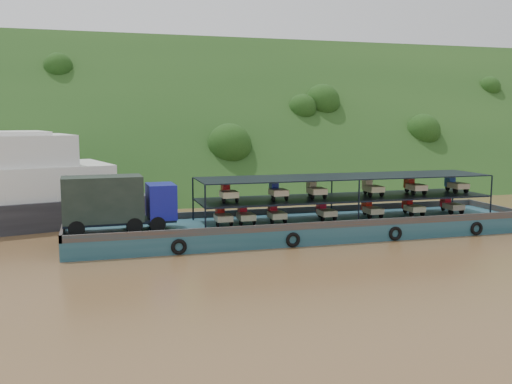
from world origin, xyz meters
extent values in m
plane|color=brown|center=(0.00, 0.00, 0.00)|extent=(160.00, 160.00, 0.00)
cube|color=#173714|center=(0.00, 36.00, 0.00)|extent=(140.00, 39.60, 39.60)
cube|color=#153F4A|center=(0.95, 0.44, 0.60)|extent=(35.00, 7.00, 1.20)
cube|color=#592D19|center=(0.95, 3.84, 1.45)|extent=(35.00, 0.20, 0.50)
cube|color=#592D19|center=(0.95, -2.96, 1.45)|extent=(35.00, 0.20, 0.50)
cube|color=#592D19|center=(18.35, 0.44, 1.45)|extent=(0.20, 7.00, 0.50)
cube|color=#592D19|center=(-16.45, 0.44, 1.45)|extent=(0.20, 7.00, 0.50)
torus|color=black|center=(-9.05, -3.11, 0.55)|extent=(1.06, 0.26, 1.06)
torus|color=black|center=(-1.05, -3.11, 0.55)|extent=(1.06, 0.26, 1.06)
torus|color=black|center=(6.95, -3.11, 0.55)|extent=(1.06, 0.26, 1.06)
torus|color=black|center=(13.95, -3.11, 0.55)|extent=(1.06, 0.26, 1.06)
cylinder|color=black|center=(-15.51, -1.23, 1.75)|extent=(1.12, 0.42, 1.11)
cylinder|color=black|center=(-15.59, 1.09, 1.75)|extent=(1.12, 0.42, 1.11)
cylinder|color=black|center=(-11.75, -1.11, 1.75)|extent=(1.12, 0.42, 1.11)
cylinder|color=black|center=(-11.83, 1.21, 1.75)|extent=(1.12, 0.42, 1.11)
cylinder|color=black|center=(-10.20, -1.06, 1.75)|extent=(1.12, 0.42, 1.11)
cylinder|color=black|center=(-10.28, 1.26, 1.75)|extent=(1.12, 0.42, 1.11)
cube|color=black|center=(-12.67, 0.02, 1.92)|extent=(7.60, 2.68, 0.22)
cube|color=navy|center=(-9.80, 0.12, 3.19)|extent=(1.97, 2.72, 2.44)
cube|color=black|center=(-8.86, 0.15, 3.64)|extent=(0.14, 2.21, 1.00)
cube|color=black|center=(-13.78, -0.01, 3.52)|extent=(5.40, 2.83, 3.10)
cube|color=black|center=(4.45, 0.44, 2.86)|extent=(23.00, 5.00, 0.12)
cube|color=black|center=(4.45, 0.44, 4.50)|extent=(23.00, 5.00, 0.08)
cylinder|color=black|center=(-7.05, -2.06, 2.85)|extent=(0.12, 0.12, 3.30)
cylinder|color=black|center=(-7.05, 2.94, 2.85)|extent=(0.12, 0.12, 3.30)
cylinder|color=black|center=(4.45, -2.06, 2.85)|extent=(0.12, 0.12, 3.30)
cylinder|color=black|center=(4.45, 2.94, 2.85)|extent=(0.12, 0.12, 3.30)
cylinder|color=black|center=(15.95, -2.06, 2.85)|extent=(0.12, 0.12, 3.30)
cylinder|color=black|center=(15.95, 2.94, 2.85)|extent=(0.12, 0.12, 3.30)
cylinder|color=black|center=(-5.32, 1.49, 1.46)|extent=(0.12, 0.52, 0.52)
cylinder|color=black|center=(-5.82, -0.31, 1.46)|extent=(0.14, 0.52, 0.52)
cylinder|color=black|center=(-4.82, -0.31, 1.46)|extent=(0.14, 0.52, 0.52)
cube|color=beige|center=(-5.32, 0.04, 1.80)|extent=(1.15, 1.50, 0.44)
cube|color=#B1100B|center=(-5.32, 1.19, 1.98)|extent=(0.55, 0.80, 0.80)
cube|color=#B1100B|center=(-5.32, 0.99, 2.48)|extent=(0.50, 0.10, 0.10)
cylinder|color=black|center=(-1.21, 1.49, 1.46)|extent=(0.12, 0.52, 0.52)
cylinder|color=black|center=(-1.71, -0.31, 1.46)|extent=(0.14, 0.52, 0.52)
cylinder|color=black|center=(-0.71, -0.31, 1.46)|extent=(0.14, 0.52, 0.52)
cube|color=beige|center=(-1.21, 0.04, 1.80)|extent=(1.15, 1.50, 0.44)
cube|color=red|center=(-1.21, 1.19, 1.98)|extent=(0.55, 0.80, 0.80)
cube|color=red|center=(-1.21, 0.99, 2.48)|extent=(0.50, 0.10, 0.10)
cylinder|color=black|center=(2.82, 1.49, 1.46)|extent=(0.12, 0.52, 0.52)
cylinder|color=black|center=(2.32, -0.31, 1.46)|extent=(0.14, 0.52, 0.52)
cylinder|color=black|center=(3.32, -0.31, 1.46)|extent=(0.14, 0.52, 0.52)
cube|color=beige|center=(2.82, 0.04, 1.80)|extent=(1.15, 1.50, 0.44)
cube|color=red|center=(2.82, 1.19, 1.98)|extent=(0.55, 0.80, 0.80)
cube|color=red|center=(2.82, 0.99, 2.48)|extent=(0.50, 0.10, 0.10)
cylinder|color=black|center=(6.75, 1.49, 1.46)|extent=(0.12, 0.52, 0.52)
cylinder|color=black|center=(6.25, -0.31, 1.46)|extent=(0.14, 0.52, 0.52)
cylinder|color=black|center=(7.25, -0.31, 1.46)|extent=(0.14, 0.52, 0.52)
cube|color=#CABC8F|center=(6.75, 0.04, 1.80)|extent=(1.15, 1.50, 0.44)
cube|color=red|center=(6.75, 1.19, 1.98)|extent=(0.55, 0.80, 0.80)
cube|color=red|center=(6.75, 0.99, 2.48)|extent=(0.50, 0.10, 0.10)
cylinder|color=black|center=(10.43, 1.49, 1.46)|extent=(0.12, 0.52, 0.52)
cylinder|color=black|center=(9.93, -0.31, 1.46)|extent=(0.14, 0.52, 0.52)
cylinder|color=black|center=(10.93, -0.31, 1.46)|extent=(0.14, 0.52, 0.52)
cube|color=beige|center=(10.43, 0.04, 1.80)|extent=(1.15, 1.50, 0.44)
cube|color=red|center=(10.43, 1.19, 1.98)|extent=(0.55, 0.80, 0.80)
cube|color=red|center=(10.43, 0.99, 2.48)|extent=(0.50, 0.10, 0.10)
cylinder|color=black|center=(14.05, 1.49, 1.46)|extent=(0.12, 0.52, 0.52)
cylinder|color=black|center=(13.55, -0.31, 1.46)|extent=(0.14, 0.52, 0.52)
cylinder|color=black|center=(14.55, -0.31, 1.46)|extent=(0.14, 0.52, 0.52)
cube|color=tan|center=(14.05, 0.04, 1.80)|extent=(1.15, 1.50, 0.44)
cube|color=red|center=(14.05, 1.19, 1.98)|extent=(0.55, 0.80, 0.80)
cube|color=red|center=(14.05, 0.99, 2.48)|extent=(0.50, 0.10, 0.10)
cylinder|color=black|center=(-3.60, 1.49, 1.46)|extent=(0.12, 0.52, 0.52)
cylinder|color=black|center=(-4.10, -0.31, 1.46)|extent=(0.14, 0.52, 0.52)
cylinder|color=black|center=(-3.10, -0.31, 1.46)|extent=(0.14, 0.52, 0.52)
cube|color=beige|center=(-3.60, 0.04, 1.80)|extent=(1.15, 1.50, 0.44)
cube|color=red|center=(-3.60, 1.19, 1.98)|extent=(0.55, 0.80, 0.80)
cube|color=red|center=(-3.60, 0.99, 2.48)|extent=(0.50, 0.10, 0.10)
cylinder|color=black|center=(-4.89, 1.49, 3.18)|extent=(0.12, 0.52, 0.52)
cylinder|color=black|center=(-5.39, -0.31, 3.18)|extent=(0.14, 0.52, 0.52)
cylinder|color=black|center=(-4.39, -0.31, 3.18)|extent=(0.14, 0.52, 0.52)
cube|color=beige|center=(-4.89, 0.04, 3.52)|extent=(1.15, 1.50, 0.44)
cube|color=#AA0B0E|center=(-4.89, 1.19, 3.70)|extent=(0.55, 0.80, 0.80)
cube|color=#AA0B0E|center=(-4.89, 0.99, 4.20)|extent=(0.50, 0.10, 0.10)
cylinder|color=black|center=(-1.10, 1.49, 3.18)|extent=(0.12, 0.52, 0.52)
cylinder|color=black|center=(-1.60, -0.31, 3.18)|extent=(0.14, 0.52, 0.52)
cylinder|color=black|center=(-0.60, -0.31, 3.18)|extent=(0.14, 0.52, 0.52)
cube|color=beige|center=(-1.10, 0.04, 3.52)|extent=(1.15, 1.50, 0.44)
cube|color=#1B29A5|center=(-1.10, 1.19, 3.70)|extent=(0.55, 0.80, 0.80)
cube|color=#1B29A5|center=(-1.10, 0.99, 4.20)|extent=(0.50, 0.10, 0.10)
cylinder|color=black|center=(1.96, 1.49, 3.18)|extent=(0.12, 0.52, 0.52)
cylinder|color=black|center=(1.46, -0.31, 3.18)|extent=(0.14, 0.52, 0.52)
cylinder|color=black|center=(2.46, -0.31, 3.18)|extent=(0.14, 0.52, 0.52)
cube|color=beige|center=(1.96, 0.04, 3.52)|extent=(1.15, 1.50, 0.44)
cube|color=beige|center=(1.96, 1.19, 3.70)|extent=(0.55, 0.80, 0.80)
cube|color=beige|center=(1.96, 0.99, 4.20)|extent=(0.50, 0.10, 0.10)
cylinder|color=black|center=(6.75, 1.49, 3.18)|extent=(0.12, 0.52, 0.52)
cylinder|color=black|center=(6.25, -0.31, 3.18)|extent=(0.14, 0.52, 0.52)
cylinder|color=black|center=(7.25, -0.31, 3.18)|extent=(0.14, 0.52, 0.52)
cube|color=#C3BE8A|center=(6.75, 0.04, 3.52)|extent=(1.15, 1.50, 0.44)
cube|color=beige|center=(6.75, 1.19, 3.70)|extent=(0.55, 0.80, 0.80)
cube|color=beige|center=(6.75, 0.99, 4.20)|extent=(0.50, 0.10, 0.10)
cylinder|color=black|center=(10.53, 1.49, 3.18)|extent=(0.12, 0.52, 0.52)
cylinder|color=black|center=(10.03, -0.31, 3.18)|extent=(0.14, 0.52, 0.52)
cylinder|color=black|center=(11.03, -0.31, 3.18)|extent=(0.14, 0.52, 0.52)
cube|color=beige|center=(10.53, 0.04, 3.52)|extent=(1.15, 1.50, 0.44)
cube|color=#AA140B|center=(10.53, 1.19, 3.70)|extent=(0.55, 0.80, 0.80)
cube|color=#AA140B|center=(10.53, 0.99, 4.20)|extent=(0.50, 0.10, 0.10)
cylinder|color=black|center=(14.39, 1.49, 3.18)|extent=(0.12, 0.52, 0.52)
cylinder|color=black|center=(13.89, -0.31, 3.18)|extent=(0.14, 0.52, 0.52)
cylinder|color=black|center=(14.89, -0.31, 3.18)|extent=(0.14, 0.52, 0.52)
cube|color=#C2B189|center=(14.39, 0.04, 3.52)|extent=(1.15, 1.50, 0.44)
cube|color=#1A42A1|center=(14.39, 1.19, 3.70)|extent=(0.55, 0.80, 0.80)
cube|color=#1A42A1|center=(14.39, 0.99, 4.20)|extent=(0.50, 0.10, 0.10)
camera|label=1|loc=(-14.26, -39.94, 8.98)|focal=40.00mm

